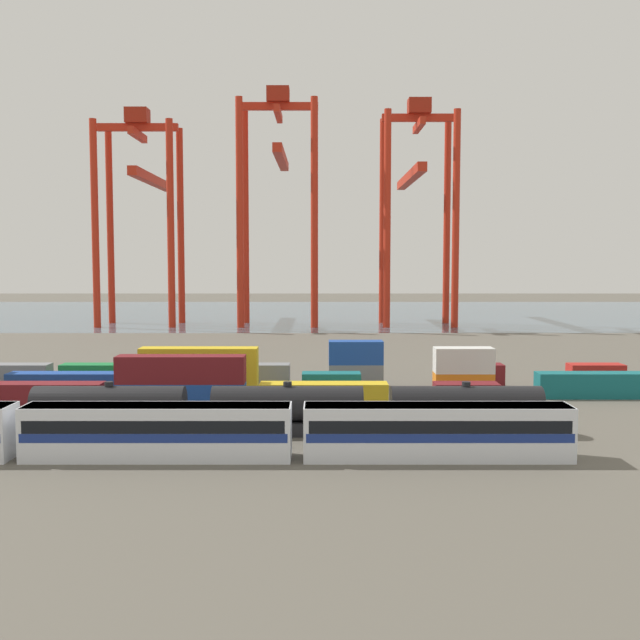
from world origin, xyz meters
name	(u,v)px	position (x,y,z in m)	size (l,w,h in m)	color
ground_plane	(246,356)	(0.00, 40.00, 0.00)	(420.00, 420.00, 0.00)	#5B564C
harbour_water	(280,313)	(0.00, 130.01, 0.00)	(400.00, 110.00, 0.01)	#475B6B
passenger_train	(159,429)	(-0.39, -18.01, 2.14)	(58.88, 3.14, 3.90)	silver
freight_tank_row	(289,409)	(8.54, -10.36, 2.04)	(41.32, 2.87, 4.33)	#232326
shipping_container_2	(41,396)	(-15.44, -0.41, 1.30)	(12.10, 2.44, 2.60)	maroon
shipping_container_3	(183,396)	(-1.95, -0.41, 1.30)	(12.10, 2.44, 2.60)	#1C4299
shipping_container_4	(183,369)	(-1.95, -0.41, 3.90)	(12.10, 2.44, 2.60)	maroon
shipping_container_5	(325,396)	(11.54, -0.41, 1.30)	(12.10, 2.44, 2.60)	gold
shipping_container_6	(468,396)	(25.04, -0.41, 1.30)	(6.04, 2.44, 2.60)	maroon
shipping_container_9	(69,385)	(-14.95, 6.08, 1.30)	(12.10, 2.44, 2.60)	#1C4299
shipping_container_10	(201,385)	(-1.30, 6.08, 1.30)	(12.10, 2.44, 2.60)	gold
shipping_container_11	(201,360)	(-1.30, 6.08, 3.90)	(12.10, 2.44, 2.60)	gold
shipping_container_12	(333,385)	(12.35, 6.08, 1.30)	(6.04, 2.44, 2.60)	#146066
shipping_container_13	(465,385)	(26.01, 6.08, 1.30)	(6.04, 2.44, 2.60)	orange
shipping_container_14	(465,360)	(26.01, 6.08, 3.90)	(6.04, 2.44, 2.60)	silver
shipping_container_15	(597,385)	(39.66, 6.08, 1.30)	(12.10, 2.44, 2.60)	#146066
shipping_container_19	(117,375)	(-11.69, 12.57, 1.30)	(12.10, 2.44, 2.60)	#197538
shipping_container_20	(237,375)	(1.75, 12.57, 1.30)	(12.10, 2.44, 2.60)	slate
shipping_container_21	(357,375)	(15.19, 12.57, 1.30)	(6.04, 2.44, 2.60)	slate
shipping_container_22	(357,352)	(15.19, 12.57, 3.90)	(6.04, 2.44, 2.60)	#1C4299
shipping_container_23	(477,376)	(28.63, 12.57, 1.30)	(6.04, 2.44, 2.60)	maroon
shipping_container_24	(597,376)	(42.07, 12.57, 1.30)	(6.04, 2.44, 2.60)	#AD211C
gantry_crane_west	(144,196)	(-28.00, 96.24, 28.22)	(17.42, 39.00, 46.62)	red
gantry_crane_central	(281,184)	(2.22, 95.50, 30.85)	(17.16, 35.58, 51.05)	red
gantry_crane_east	(418,192)	(32.44, 96.70, 29.19)	(16.00, 41.98, 48.63)	red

